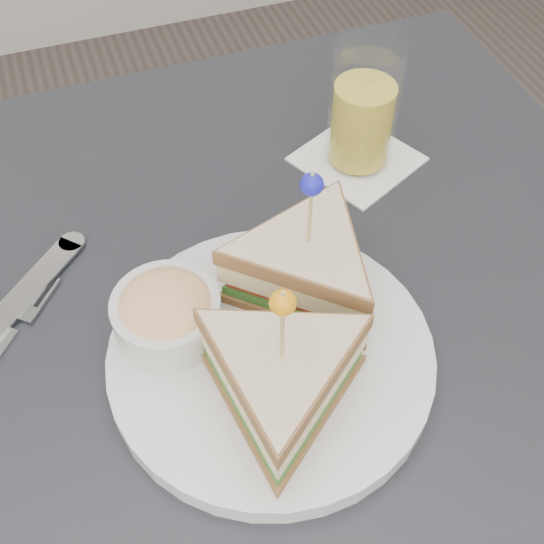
% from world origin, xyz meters
% --- Properties ---
extents(table, '(0.80, 0.80, 0.75)m').
position_xyz_m(table, '(0.00, 0.00, 0.67)').
color(table, black).
rests_on(table, ground).
extents(plate_meal, '(0.31, 0.31, 0.16)m').
position_xyz_m(plate_meal, '(-0.00, -0.04, 0.79)').
color(plate_meal, silver).
rests_on(plate_meal, table).
extents(cutlery_fork, '(0.12, 0.15, 0.01)m').
position_xyz_m(cutlery_fork, '(-0.22, 0.05, 0.75)').
color(cutlery_fork, silver).
rests_on(cutlery_fork, table).
extents(drink_set, '(0.15, 0.15, 0.14)m').
position_xyz_m(drink_set, '(0.16, 0.16, 0.81)').
color(drink_set, white).
rests_on(drink_set, table).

